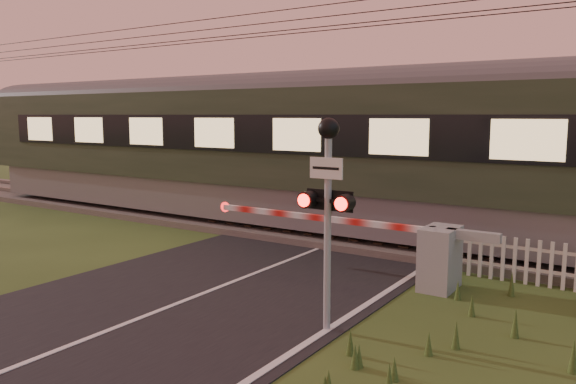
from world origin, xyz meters
The scene contains 7 objects.
ground centered at (0.00, 0.00, 0.00)m, with size 160.00×160.00×0.00m, color #2E441A.
road centered at (0.02, -0.23, 0.01)m, with size 6.00×140.00×0.03m.
track_bed centered at (0.00, 6.50, 0.07)m, with size 140.00×3.40×0.39m.
overhead_wires centered at (0.00, 6.50, 5.72)m, with size 120.00×0.62×0.62m.
boom_gate centered at (3.23, 3.39, 0.66)m, with size 6.38×0.91×1.21m.
crossing_signal centered at (2.71, 0.45, 2.21)m, with size 0.82×0.35×3.21m.
picket_fence centered at (4.67, 4.60, 0.45)m, with size 3.05×0.07×0.89m.
Camera 1 is at (6.72, -6.70, 3.24)m, focal length 35.00 mm.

